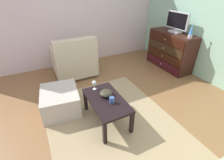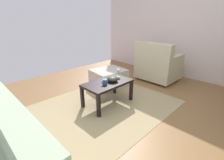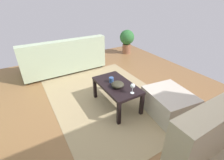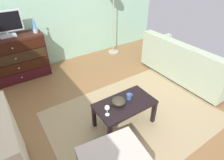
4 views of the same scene
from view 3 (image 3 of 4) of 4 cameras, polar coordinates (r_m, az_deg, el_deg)
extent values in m
cube|color=brown|center=(2.77, -2.87, -10.40)|extent=(5.47, 5.18, 0.05)
cube|color=tan|center=(2.96, -1.31, -6.61)|extent=(2.60, 1.90, 0.01)
cube|color=black|center=(2.36, 2.45, -11.86)|extent=(0.05, 0.05, 0.38)
cube|color=black|center=(2.92, -6.08, -3.01)|extent=(0.05, 0.05, 0.38)
cube|color=black|center=(2.57, 10.52, -8.49)|extent=(0.05, 0.05, 0.38)
cube|color=black|center=(3.09, 1.04, -0.88)|extent=(0.05, 0.05, 0.38)
cube|color=black|center=(2.60, 1.70, -1.84)|extent=(0.85, 0.48, 0.04)
cylinder|color=silver|center=(2.39, 7.20, -4.56)|extent=(0.06, 0.06, 0.00)
cylinder|color=silver|center=(2.36, 7.27, -3.61)|extent=(0.01, 0.01, 0.09)
sphere|color=silver|center=(2.32, 7.38, -2.09)|extent=(0.07, 0.07, 0.07)
cylinder|color=#35558E|center=(2.62, -0.24, 0.07)|extent=(0.08, 0.08, 0.09)
torus|color=#35558E|center=(2.66, -0.79, 0.60)|extent=(0.05, 0.01, 0.05)
ellipsoid|color=#312E22|center=(2.49, 2.02, -1.62)|extent=(0.20, 0.20, 0.09)
cylinder|color=#332319|center=(4.79, -7.75, 7.90)|extent=(0.05, 0.05, 0.05)
cylinder|color=#332319|center=(4.47, -28.51, 2.91)|extent=(0.05, 0.05, 0.05)
cylinder|color=#332319|center=(4.21, -3.91, 5.06)|extent=(0.05, 0.05, 0.05)
cylinder|color=#332319|center=(3.84, -27.56, -0.90)|extent=(0.05, 0.05, 0.05)
cube|color=#A6B798|center=(4.16, -16.99, 6.54)|extent=(0.85, 1.90, 0.35)
cube|color=#A6B798|center=(3.74, -16.45, 10.32)|extent=(0.20, 1.90, 0.41)
cube|color=#A6B798|center=(4.35, -6.03, 12.44)|extent=(0.81, 0.12, 0.20)
cube|color=#A6B798|center=(3.98, -29.93, 7.14)|extent=(0.81, 0.12, 0.20)
cylinder|color=#332319|center=(2.38, 31.62, -22.46)|extent=(0.05, 0.05, 0.05)
cube|color=#C4B796|center=(1.66, 31.67, -14.81)|extent=(0.20, 0.91, 0.48)
cube|color=#BAB0A2|center=(2.70, 19.46, -7.73)|extent=(0.77, 0.69, 0.38)
cylinder|color=brown|center=(5.19, 5.18, 11.06)|extent=(0.26, 0.26, 0.28)
sphere|color=#2D6B33|center=(5.09, 5.36, 14.92)|extent=(0.44, 0.44, 0.44)
camera|label=1|loc=(4.18, -2.38, 31.61)|focal=26.09mm
camera|label=2|loc=(3.73, -43.50, 17.16)|focal=25.76mm
camera|label=4|loc=(2.85, 53.57, 27.05)|focal=29.28mm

